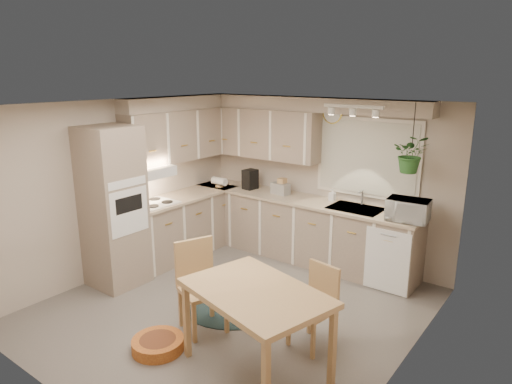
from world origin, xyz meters
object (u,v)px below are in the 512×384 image
at_px(chair_back, 312,308).
at_px(braided_rug, 228,311).
at_px(dining_table, 256,331).
at_px(pet_bed, 158,344).
at_px(chair_left, 203,288).
at_px(microwave, 408,208).

xyz_separation_m(chair_back, braided_rug, (-1.13, 0.00, -0.42)).
bearing_deg(braided_rug, dining_table, -36.26).
bearing_deg(chair_back, pet_bed, 50.02).
distance_m(chair_back, braided_rug, 1.20).
distance_m(dining_table, chair_back, 0.70).
height_order(dining_table, chair_left, chair_left).
relative_size(dining_table, pet_bed, 2.51).
distance_m(dining_table, chair_left, 0.93).
bearing_deg(chair_left, braided_rug, -154.13).
bearing_deg(microwave, dining_table, -107.78).
height_order(braided_rug, microwave, microwave).
relative_size(dining_table, braided_rug, 1.24).
bearing_deg(dining_table, chair_back, 72.85).
bearing_deg(chair_left, chair_back, 134.21).
xyz_separation_m(braided_rug, microwave, (1.43, 1.81, 1.11)).
bearing_deg(pet_bed, chair_back, 39.85).
relative_size(chair_back, braided_rug, 0.80).
distance_m(chair_left, braided_rug, 0.66).
distance_m(dining_table, braided_rug, 1.21).
relative_size(dining_table, chair_left, 1.35).
relative_size(braided_rug, microwave, 2.12).
xyz_separation_m(chair_back, pet_bed, (-1.20, -1.00, -0.37)).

